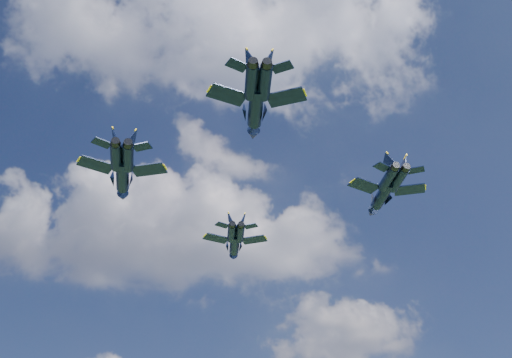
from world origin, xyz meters
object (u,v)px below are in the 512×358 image
object	(u,v)px
jet_left	(123,177)
jet_right	(382,196)
jet_slot	(256,109)
jet_lead	(235,245)

from	to	relation	value
jet_left	jet_right	world-z (taller)	jet_left
jet_right	jet_slot	world-z (taller)	jet_slot
jet_left	jet_lead	bearing A→B (deg)	39.43
jet_lead	jet_left	xyz separation A→B (m)	(-16.20, -18.62, 1.83)
jet_slot	jet_left	bearing A→B (deg)	136.58
jet_slot	jet_right	bearing A→B (deg)	42.74
jet_lead	jet_slot	bearing A→B (deg)	-88.40
jet_lead	jet_slot	distance (m)	35.45
jet_right	jet_left	bearing A→B (deg)	175.87
jet_right	jet_lead	bearing A→B (deg)	137.47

